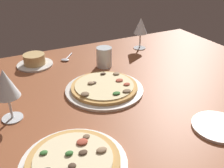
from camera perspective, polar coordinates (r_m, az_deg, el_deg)
dining_table at (r=100.95cm, az=1.66°, el=-2.56°), size 150.00×110.00×4.00cm
pizza_main at (r=99.72cm, az=-1.67°, el=-0.85°), size 29.81×29.81×3.40cm
pizza_side at (r=69.46cm, az=-8.40°, el=-16.53°), size 27.59×27.59×3.40cm
ramekin_on_saucer at (r=125.55cm, az=-16.57°, el=4.87°), size 16.35×16.35×5.49cm
wine_glass_far at (r=139.17cm, az=6.29°, el=12.28°), size 7.15×7.15×16.37cm
wine_glass_near at (r=84.82cm, az=-22.31°, el=-0.09°), size 7.95×7.95×17.46cm
water_glass at (r=118.86cm, az=-1.73°, el=5.63°), size 7.05×7.05×9.09cm
side_plate at (r=87.15cm, az=22.24°, el=-8.65°), size 16.06×16.06×0.90cm
spoon at (r=129.06cm, az=-10.03°, el=5.42°), size 8.60×9.71×1.00cm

